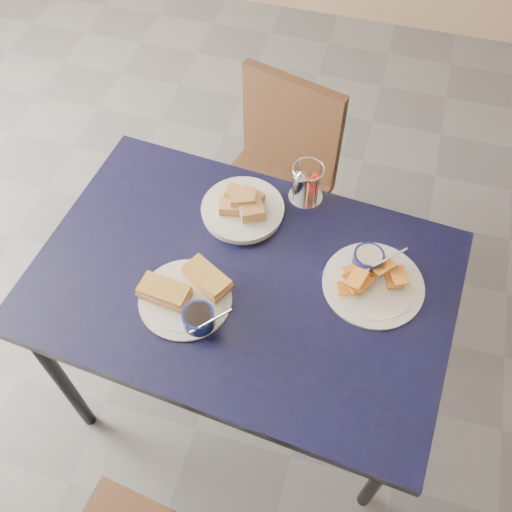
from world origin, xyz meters
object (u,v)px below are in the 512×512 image
(chair_far, at_px, (272,168))
(bread_basket, at_px, (243,208))
(sandwich_plate, at_px, (188,296))
(plantain_plate, at_px, (371,276))
(dining_table, at_px, (243,290))
(condiment_caddy, at_px, (305,185))

(chair_far, height_order, bread_basket, chair_far)
(sandwich_plate, distance_m, bread_basket, 0.36)
(plantain_plate, distance_m, bread_basket, 0.45)
(dining_table, xyz_separation_m, plantain_plate, (0.36, 0.10, 0.08))
(sandwich_plate, distance_m, condiment_caddy, 0.52)
(chair_far, xyz_separation_m, plantain_plate, (0.44, -0.58, 0.27))
(dining_table, bearing_deg, bread_basket, 106.19)
(bread_basket, xyz_separation_m, condiment_caddy, (0.17, 0.12, 0.03))
(dining_table, bearing_deg, chair_far, 96.96)
(chair_far, bearing_deg, plantain_plate, -52.55)
(dining_table, relative_size, sandwich_plate, 4.31)
(plantain_plate, bearing_deg, bread_basket, 162.05)
(chair_far, height_order, sandwich_plate, chair_far)
(condiment_caddy, bearing_deg, chair_far, 119.88)
(sandwich_plate, distance_m, plantain_plate, 0.53)
(dining_table, relative_size, plantain_plate, 4.36)
(condiment_caddy, bearing_deg, bread_basket, -145.77)
(plantain_plate, bearing_deg, dining_table, -164.76)
(chair_far, relative_size, bread_basket, 3.38)
(chair_far, distance_m, plantain_plate, 0.78)
(bread_basket, bearing_deg, dining_table, -73.81)
(chair_far, xyz_separation_m, sandwich_plate, (-0.04, -0.79, 0.28))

